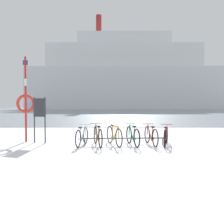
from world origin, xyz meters
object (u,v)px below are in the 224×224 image
(bicycle_0, at_px, (83,136))
(bicycle_3, at_px, (134,136))
(bicycle_4, at_px, (152,136))
(rescue_post, at_px, (27,102))
(bicycle_2, at_px, (115,136))
(ferry_ship, at_px, (128,78))
(bicycle_5, at_px, (167,136))
(bicycle_1, at_px, (99,136))
(info_sign, at_px, (41,112))

(bicycle_0, xyz_separation_m, bicycle_3, (1.95, -0.02, 0.02))
(bicycle_4, bearing_deg, rescue_post, 170.95)
(bicycle_0, relative_size, bicycle_2, 0.97)
(ferry_ship, bearing_deg, bicycle_5, -92.13)
(bicycle_1, bearing_deg, bicycle_0, 172.85)
(info_sign, bearing_deg, bicycle_2, -10.88)
(rescue_post, bearing_deg, info_sign, -26.48)
(bicycle_2, xyz_separation_m, rescue_post, (-3.71, 0.92, 1.31))
(bicycle_5, height_order, rescue_post, rescue_post)
(bicycle_3, relative_size, rescue_post, 0.47)
(bicycle_2, xyz_separation_m, bicycle_4, (1.44, 0.10, -0.02))
(bicycle_5, height_order, info_sign, info_sign)
(bicycle_0, distance_m, ferry_ship, 64.03)
(rescue_post, xyz_separation_m, ferry_ship, (8.06, 62.26, 7.33))
(bicycle_3, distance_m, rescue_post, 4.71)
(bicycle_1, relative_size, bicycle_4, 1.03)
(bicycle_2, distance_m, bicycle_4, 1.44)
(bicycle_4, distance_m, ferry_ship, 63.74)
(bicycle_4, distance_m, bicycle_5, 0.57)
(bicycle_3, distance_m, ferry_ship, 63.91)
(bicycle_0, xyz_separation_m, bicycle_1, (0.61, -0.08, 0.02))
(bicycle_3, height_order, info_sign, info_sign)
(bicycle_5, bearing_deg, bicycle_3, -179.16)
(bicycle_5, bearing_deg, bicycle_0, 180.00)
(bicycle_0, bearing_deg, info_sign, 161.60)
(bicycle_1, relative_size, ferry_ship, 0.03)
(bicycle_0, relative_size, bicycle_5, 0.95)
(info_sign, height_order, rescue_post, rescue_post)
(bicycle_3, bearing_deg, bicycle_4, 10.51)
(info_sign, bearing_deg, bicycle_1, -15.64)
(info_sign, height_order, ferry_ship, ferry_ship)
(info_sign, distance_m, ferry_ship, 63.51)
(bicycle_2, relative_size, ferry_ship, 0.03)
(bicycle_1, height_order, info_sign, info_sign)
(bicycle_1, height_order, bicycle_3, bicycle_1)
(ferry_ship, bearing_deg, bicycle_2, -93.94)
(bicycle_1, height_order, bicycle_2, bicycle_2)
(bicycle_2, relative_size, info_sign, 0.90)
(bicycle_1, bearing_deg, bicycle_5, 1.68)
(bicycle_2, distance_m, rescue_post, 4.04)
(bicycle_5, bearing_deg, bicycle_2, 179.58)
(bicycle_4, bearing_deg, ferry_ship, 87.36)
(rescue_post, bearing_deg, bicycle_2, -13.93)
(bicycle_1, distance_m, info_sign, 2.66)
(bicycle_3, relative_size, info_sign, 0.90)
(info_sign, relative_size, rescue_post, 0.52)
(bicycle_2, bearing_deg, bicycle_0, -179.33)
(bicycle_4, xyz_separation_m, rescue_post, (-5.15, 0.82, 1.32))
(bicycle_0, xyz_separation_m, bicycle_2, (1.24, 0.01, 0.02))
(bicycle_3, bearing_deg, bicycle_2, 177.32)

